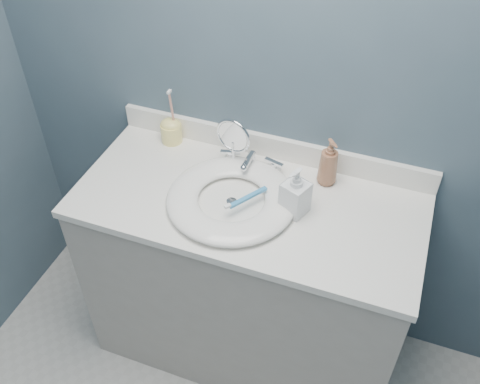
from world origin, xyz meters
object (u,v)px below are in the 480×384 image
at_px(soap_bottle_amber, 329,162).
at_px(soap_bottle_clear, 296,191).
at_px(makeup_mirror, 233,141).
at_px(toothbrush_holder, 171,130).

height_order(soap_bottle_amber, soap_bottle_clear, soap_bottle_amber).
bearing_deg(soap_bottle_amber, soap_bottle_clear, -151.68).
xyz_separation_m(makeup_mirror, soap_bottle_clear, (0.28, -0.15, -0.02)).
xyz_separation_m(soap_bottle_amber, soap_bottle_clear, (-0.07, -0.18, -0.00)).
xyz_separation_m(makeup_mirror, toothbrush_holder, (-0.28, 0.06, -0.06)).
distance_m(soap_bottle_amber, soap_bottle_clear, 0.20).
distance_m(makeup_mirror, soap_bottle_clear, 0.32).
height_order(soap_bottle_clear, toothbrush_holder, toothbrush_holder).
bearing_deg(soap_bottle_amber, makeup_mirror, 143.46).
distance_m(makeup_mirror, soap_bottle_amber, 0.35).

